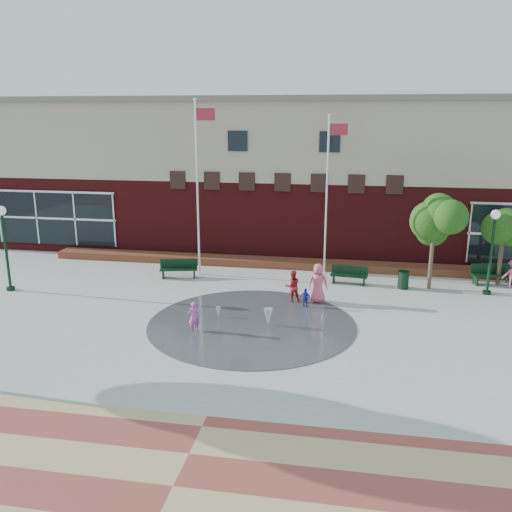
% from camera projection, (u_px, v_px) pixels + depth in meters
% --- Properties ---
extents(ground, '(120.00, 120.00, 0.00)m').
position_uv_depth(ground, '(236.00, 356.00, 19.04)').
color(ground, '#666056').
rests_on(ground, ground).
extents(plaza_concrete, '(46.00, 18.00, 0.01)m').
position_uv_depth(plaza_concrete, '(256.00, 315.00, 22.85)').
color(plaza_concrete, '#A8A8A0').
rests_on(plaza_concrete, ground).
extents(paver_band, '(46.00, 6.00, 0.01)m').
position_uv_depth(paver_band, '(173.00, 487.00, 12.38)').
color(paver_band, '#9A4136').
rests_on(paver_band, ground).
extents(splash_pad, '(8.40, 8.40, 0.01)m').
position_uv_depth(splash_pad, '(252.00, 324.00, 21.90)').
color(splash_pad, '#383A3D').
rests_on(splash_pad, ground).
extents(library_building, '(44.40, 10.40, 9.20)m').
position_uv_depth(library_building, '(292.00, 172.00, 34.50)').
color(library_building, '#581013').
rests_on(library_building, ground).
extents(flower_bed, '(26.00, 1.20, 0.40)m').
position_uv_depth(flower_bed, '(280.00, 267.00, 30.09)').
color(flower_bed, maroon).
rests_on(flower_bed, ground).
extents(flagpole_left, '(1.05, 0.21, 9.00)m').
position_uv_depth(flagpole_left, '(198.00, 180.00, 27.35)').
color(flagpole_left, white).
rests_on(flagpole_left, ground).
extents(flagpole_right, '(1.02, 0.18, 8.24)m').
position_uv_depth(flagpole_right, '(328.00, 187.00, 27.67)').
color(flagpole_right, white).
rests_on(flagpole_right, ground).
extents(lamp_left, '(0.43, 0.43, 4.11)m').
position_uv_depth(lamp_left, '(5.00, 239.00, 25.42)').
color(lamp_left, black).
rests_on(lamp_left, ground).
extents(lamp_right, '(0.43, 0.43, 4.03)m').
position_uv_depth(lamp_right, '(492.00, 243.00, 24.88)').
color(lamp_right, black).
rests_on(lamp_right, ground).
extents(bench_left, '(1.98, 0.95, 0.96)m').
position_uv_depth(bench_left, '(179.00, 272.00, 27.96)').
color(bench_left, black).
rests_on(bench_left, ground).
extents(bench_mid, '(1.86, 0.73, 0.91)m').
position_uv_depth(bench_mid, '(349.00, 279.00, 26.95)').
color(bench_mid, black).
rests_on(bench_mid, ground).
extents(bench_right, '(2.14, 1.03, 1.04)m').
position_uv_depth(bench_right, '(492.00, 278.00, 26.88)').
color(bench_right, black).
rests_on(bench_right, ground).
extents(trash_can, '(0.55, 0.55, 0.90)m').
position_uv_depth(trash_can, '(403.00, 280.00, 26.20)').
color(trash_can, black).
rests_on(trash_can, ground).
extents(tree_mid, '(2.68, 2.68, 4.53)m').
position_uv_depth(tree_mid, '(434.00, 222.00, 25.49)').
color(tree_mid, '#433526').
rests_on(tree_mid, ground).
extents(tree_small_right, '(2.26, 2.26, 3.86)m').
position_uv_depth(tree_small_right, '(504.00, 229.00, 26.21)').
color(tree_small_right, '#433526').
rests_on(tree_small_right, ground).
extents(water_jet_a, '(0.36, 0.36, 0.71)m').
position_uv_depth(water_jet_a, '(268.00, 326.00, 21.71)').
color(water_jet_a, white).
rests_on(water_jet_a, ground).
extents(water_jet_b, '(0.19, 0.19, 0.42)m').
position_uv_depth(water_jet_b, '(218.00, 317.00, 22.64)').
color(water_jet_b, white).
rests_on(water_jet_b, ground).
extents(child_splash, '(0.53, 0.49, 1.22)m').
position_uv_depth(child_splash, '(194.00, 317.00, 21.02)').
color(child_splash, '#D354B3').
rests_on(child_splash, ground).
extents(adult_red, '(0.88, 0.80, 1.48)m').
position_uv_depth(adult_red, '(292.00, 286.00, 24.32)').
color(adult_red, '#B52229').
rests_on(adult_red, ground).
extents(adult_pink, '(0.88, 0.58, 1.80)m').
position_uv_depth(adult_pink, '(318.00, 283.00, 24.21)').
color(adult_pink, '#E85970').
rests_on(adult_pink, ground).
extents(child_blue, '(0.55, 0.33, 0.87)m').
position_uv_depth(child_blue, '(306.00, 298.00, 23.69)').
color(child_blue, '#1C1CB0').
rests_on(child_blue, ground).
extents(person_bench, '(0.98, 0.64, 1.43)m').
position_uv_depth(person_bench, '(512.00, 274.00, 26.23)').
color(person_bench, '#EE5F94').
rests_on(person_bench, ground).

